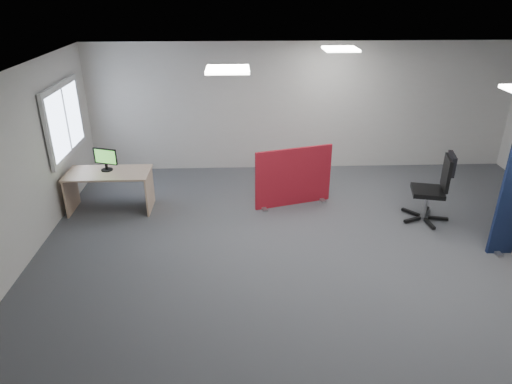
{
  "coord_description": "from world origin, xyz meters",
  "views": [
    {
      "loc": [
        -1.36,
        -5.96,
        3.8
      ],
      "look_at": [
        -1.12,
        0.04,
        1.0
      ],
      "focal_mm": 32.0,
      "sensor_mm": 36.0,
      "label": 1
    }
  ],
  "objects_px": {
    "monitor_second": "(105,158)",
    "second_desk": "(110,181)",
    "office_chair": "(437,184)",
    "red_divider": "(294,178)"
  },
  "relations": [
    {
      "from": "red_divider",
      "to": "monitor_second",
      "type": "relative_size",
      "value": 3.27
    },
    {
      "from": "second_desk",
      "to": "monitor_second",
      "type": "height_order",
      "value": "monitor_second"
    },
    {
      "from": "red_divider",
      "to": "office_chair",
      "type": "height_order",
      "value": "office_chair"
    },
    {
      "from": "second_desk",
      "to": "office_chair",
      "type": "relative_size",
      "value": 1.21
    },
    {
      "from": "red_divider",
      "to": "second_desk",
      "type": "height_order",
      "value": "red_divider"
    },
    {
      "from": "second_desk",
      "to": "office_chair",
      "type": "distance_m",
      "value": 5.68
    },
    {
      "from": "red_divider",
      "to": "second_desk",
      "type": "bearing_deg",
      "value": 164.37
    },
    {
      "from": "red_divider",
      "to": "second_desk",
      "type": "distance_m",
      "value": 3.3
    },
    {
      "from": "second_desk",
      "to": "monitor_second",
      "type": "bearing_deg",
      "value": 121.04
    },
    {
      "from": "monitor_second",
      "to": "second_desk",
      "type": "bearing_deg",
      "value": -40.02
    }
  ]
}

